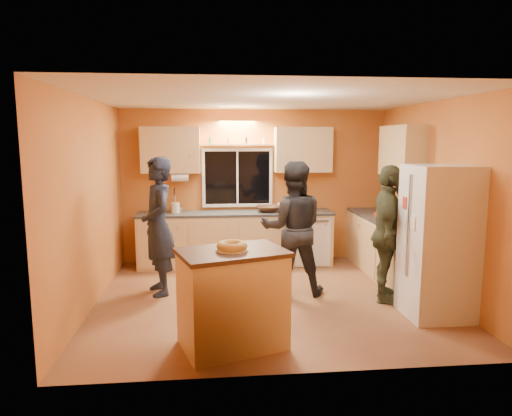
{
  "coord_description": "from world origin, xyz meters",
  "views": [
    {
      "loc": [
        -0.75,
        -5.78,
        2.08
      ],
      "look_at": [
        -0.14,
        0.4,
        1.16
      ],
      "focal_mm": 32.0,
      "sensor_mm": 36.0,
      "label": 1
    }
  ],
  "objects": [
    {
      "name": "person_left",
      "position": [
        -1.47,
        0.36,
        0.93
      ],
      "size": [
        0.64,
        0.79,
        1.87
      ],
      "primitive_type": "imported",
      "rotation": [
        0.0,
        0.0,
        -1.25
      ],
      "color": "black",
      "rests_on": "ground"
    },
    {
      "name": "mixing_bowl",
      "position": [
        0.19,
        1.68,
        0.95
      ],
      "size": [
        0.4,
        0.4,
        0.1
      ],
      "primitive_type": "imported",
      "rotation": [
        0.0,
        0.0,
        -0.04
      ],
      "color": "black",
      "rests_on": "back_counter"
    },
    {
      "name": "right_counter",
      "position": [
        1.95,
        0.5,
        0.45
      ],
      "size": [
        0.62,
        1.84,
        0.9
      ],
      "color": "tan",
      "rests_on": "ground"
    },
    {
      "name": "person_right",
      "position": [
        1.5,
        -0.24,
        0.89
      ],
      "size": [
        0.77,
        1.13,
        1.78
      ],
      "primitive_type": "imported",
      "rotation": [
        0.0,
        0.0,
        1.21
      ],
      "color": "#313421",
      "rests_on": "ground"
    },
    {
      "name": "back_counter",
      "position": [
        0.01,
        1.7,
        0.45
      ],
      "size": [
        4.23,
        0.62,
        0.9
      ],
      "color": "tan",
      "rests_on": "ground"
    },
    {
      "name": "potted_plant",
      "position": [
        1.9,
        -0.01,
        1.06
      ],
      "size": [
        0.36,
        0.34,
        0.31
      ],
      "primitive_type": "imported",
      "rotation": [
        0.0,
        0.0,
        0.41
      ],
      "color": "gray",
      "rests_on": "right_counter"
    },
    {
      "name": "utensil_crock",
      "position": [
        -1.34,
        1.71,
        0.99
      ],
      "size": [
        0.14,
        0.14,
        0.17
      ],
      "primitive_type": "cylinder",
      "color": "beige",
      "rests_on": "back_counter"
    },
    {
      "name": "person_center",
      "position": [
        0.34,
        0.19,
        0.9
      ],
      "size": [
        0.95,
        0.77,
        1.81
      ],
      "primitive_type": "imported",
      "rotation": [
        0.0,
        0.0,
        3.04
      ],
      "color": "black",
      "rests_on": "ground"
    },
    {
      "name": "refrigerator",
      "position": [
        1.89,
        -0.8,
        0.9
      ],
      "size": [
        0.72,
        0.7,
        1.8
      ],
      "primitive_type": "cube",
      "color": "silver",
      "rests_on": "ground"
    },
    {
      "name": "island",
      "position": [
        -0.55,
        -1.38,
        0.51
      ],
      "size": [
        1.2,
        0.99,
        1.0
      ],
      "rotation": [
        0.0,
        0.0,
        0.31
      ],
      "color": "tan",
      "rests_on": "ground"
    },
    {
      "name": "room_shell",
      "position": [
        0.12,
        0.41,
        1.62
      ],
      "size": [
        4.54,
        4.04,
        2.61
      ],
      "color": "#C97C33",
      "rests_on": "ground"
    },
    {
      "name": "red_box",
      "position": [
        1.88,
        1.0,
        0.94
      ],
      "size": [
        0.18,
        0.14,
        0.07
      ],
      "primitive_type": "cube",
      "rotation": [
        0.0,
        0.0,
        0.14
      ],
      "color": "#A22D19",
      "rests_on": "right_counter"
    },
    {
      "name": "bundt_pastry",
      "position": [
        -0.55,
        -1.38,
        1.05
      ],
      "size": [
        0.31,
        0.31,
        0.09
      ],
      "primitive_type": "torus",
      "color": "#B08648",
      "rests_on": "island"
    },
    {
      "name": "ground",
      "position": [
        0.0,
        0.0,
        0.0
      ],
      "size": [
        4.5,
        4.5,
        0.0
      ],
      "primitive_type": "plane",
      "color": "brown",
      "rests_on": "ground"
    }
  ]
}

